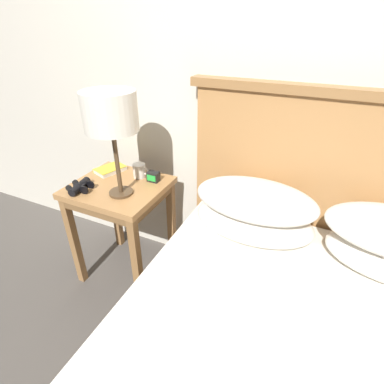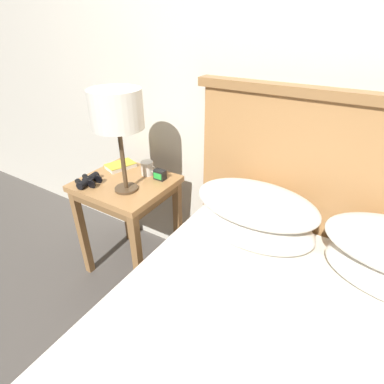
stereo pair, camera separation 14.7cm
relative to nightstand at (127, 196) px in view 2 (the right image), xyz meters
The scene contains 7 objects.
wall_back 1.07m from the nightstand, 28.39° to the left, with size 8.00×0.06×2.60m.
nightstand is the anchor object (origin of this frame).
table_lamp 0.56m from the nightstand, 43.58° to the right, with size 0.26×0.26×0.55m.
book_on_nightstand 0.23m from the nightstand, 141.27° to the left, with size 0.17×0.21×0.03m.
binoculars_pair 0.24m from the nightstand, 138.13° to the right, with size 0.15×0.16×0.05m.
coffee_mug 0.21m from the nightstand, 66.49° to the left, with size 0.10×0.08×0.08m.
alarm_clock 0.25m from the nightstand, 37.55° to the left, with size 0.07×0.05×0.06m.
Camera 2 is at (0.48, -0.59, 1.51)m, focal length 28.00 mm.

